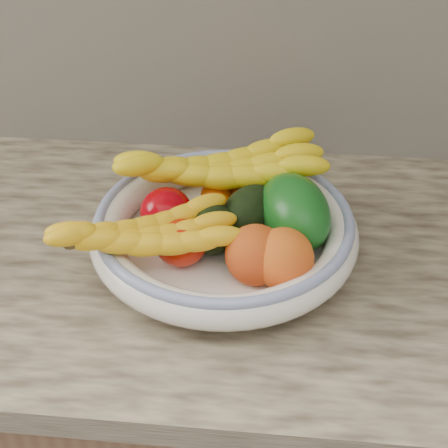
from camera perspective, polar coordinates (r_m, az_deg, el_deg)
kitchen_counter at (r=1.36m, az=0.11°, el=-16.36°), size 2.44×0.66×1.40m
fruit_bowl at (r=1.00m, az=-0.00°, el=-0.53°), size 0.39×0.39×0.08m
clementine_back_left at (r=1.06m, az=-0.59°, el=2.35°), size 0.06×0.06×0.05m
clementine_back_right at (r=1.07m, az=1.54°, el=2.71°), size 0.06×0.06×0.04m
clementine_back_mid at (r=1.04m, az=-0.56°, el=1.45°), size 0.06×0.06×0.04m
tomato_left at (r=1.02m, az=-4.82°, el=1.05°), size 0.09×0.09×0.07m
tomato_near_left at (r=0.95m, az=-3.61°, el=-1.53°), size 0.08×0.08×0.07m
avocado_center at (r=0.98m, az=-1.05°, el=-0.26°), size 0.09×0.11×0.07m
avocado_right at (r=1.01m, az=2.18°, el=0.99°), size 0.12×0.13×0.07m
green_mango at (r=0.99m, az=5.85°, el=0.98°), size 0.17×0.18×0.13m
peach_front at (r=0.93m, az=2.66°, el=-2.58°), size 0.11×0.11×0.08m
peach_right at (r=0.92m, az=4.91°, el=-2.85°), size 0.11×0.11×0.08m
banana_bunch_back at (r=1.05m, az=-0.36°, el=4.23°), size 0.36×0.20×0.10m
banana_bunch_front at (r=0.93m, az=-6.62°, el=-1.24°), size 0.29×0.21×0.08m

